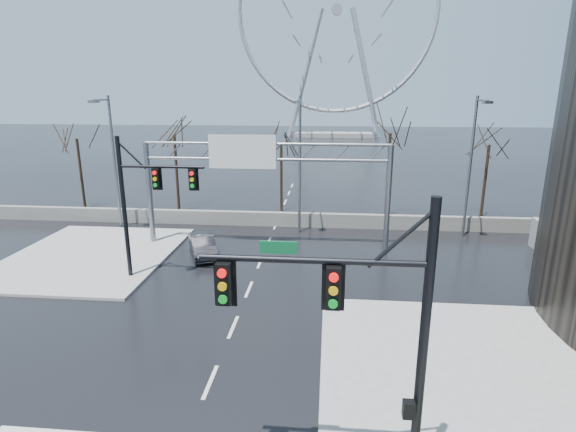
# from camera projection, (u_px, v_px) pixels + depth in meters

# --- Properties ---
(ground) EXTENTS (260.00, 260.00, 0.00)m
(ground) POSITION_uv_depth(u_px,v_px,m) (210.00, 382.00, 16.37)
(ground) COLOR black
(ground) RESTS_ON ground
(sidewalk_right_ext) EXTENTS (12.00, 10.00, 0.15)m
(sidewalk_right_ext) POSITION_uv_depth(u_px,v_px,m) (476.00, 363.00, 17.39)
(sidewalk_right_ext) COLOR gray
(sidewalk_right_ext) RESTS_ON ground
(sidewalk_far) EXTENTS (10.00, 12.00, 0.15)m
(sidewalk_far) POSITION_uv_depth(u_px,v_px,m) (91.00, 256.00, 28.85)
(sidewalk_far) COLOR gray
(sidewalk_far) RESTS_ON ground
(barrier_wall) EXTENTS (52.00, 0.50, 1.10)m
(barrier_wall) POSITION_uv_depth(u_px,v_px,m) (275.00, 219.00, 35.43)
(barrier_wall) COLOR slate
(barrier_wall) RESTS_ON ground
(signal_mast_near) EXTENTS (5.52, 0.41, 8.00)m
(signal_mast_near) POSITION_uv_depth(u_px,v_px,m) (368.00, 323.00, 10.75)
(signal_mast_near) COLOR black
(signal_mast_near) RESTS_ON ground
(signal_mast_far) EXTENTS (4.72, 0.41, 8.00)m
(signal_mast_far) POSITION_uv_depth(u_px,v_px,m) (143.00, 195.00, 24.21)
(signal_mast_far) COLOR black
(signal_mast_far) RESTS_ON ground
(sign_gantry) EXTENTS (16.36, 0.40, 7.60)m
(sign_gantry) POSITION_uv_depth(u_px,v_px,m) (260.00, 172.00, 29.39)
(sign_gantry) COLOR slate
(sign_gantry) RESTS_ON ground
(streetlight_left) EXTENTS (0.50, 2.55, 10.00)m
(streetlight_left) POSITION_uv_depth(u_px,v_px,m) (112.00, 153.00, 33.31)
(streetlight_left) COLOR slate
(streetlight_left) RESTS_ON ground
(streetlight_mid) EXTENTS (0.50, 2.55, 10.00)m
(streetlight_mid) POSITION_uv_depth(u_px,v_px,m) (299.00, 155.00, 32.07)
(streetlight_mid) COLOR slate
(streetlight_mid) RESTS_ON ground
(streetlight_right) EXTENTS (0.50, 2.55, 10.00)m
(streetlight_right) POSITION_uv_depth(u_px,v_px,m) (473.00, 157.00, 31.00)
(streetlight_right) COLOR slate
(streetlight_right) RESTS_ON ground
(tree_far_left) EXTENTS (3.50, 3.50, 7.00)m
(tree_far_left) POSITION_uv_depth(u_px,v_px,m) (78.00, 147.00, 39.52)
(tree_far_left) COLOR black
(tree_far_left) RESTS_ON ground
(tree_left) EXTENTS (3.75, 3.75, 7.50)m
(tree_left) POSITION_uv_depth(u_px,v_px,m) (175.00, 144.00, 38.14)
(tree_left) COLOR black
(tree_left) RESTS_ON ground
(tree_center) EXTENTS (3.25, 3.25, 6.50)m
(tree_center) POSITION_uv_depth(u_px,v_px,m) (281.00, 153.00, 38.52)
(tree_center) COLOR black
(tree_center) RESTS_ON ground
(tree_right) EXTENTS (3.90, 3.90, 7.80)m
(tree_right) POSITION_uv_depth(u_px,v_px,m) (390.00, 143.00, 36.48)
(tree_right) COLOR black
(tree_right) RESTS_ON ground
(tree_far_right) EXTENTS (3.40, 3.40, 6.80)m
(tree_far_right) POSITION_uv_depth(u_px,v_px,m) (488.00, 153.00, 36.47)
(tree_far_right) COLOR black
(tree_far_right) RESTS_ON ground
(ferris_wheel) EXTENTS (45.00, 6.00, 50.91)m
(ferris_wheel) POSITION_uv_depth(u_px,v_px,m) (337.00, 19.00, 100.17)
(ferris_wheel) COLOR gray
(ferris_wheel) RESTS_ON ground
(car) EXTENTS (2.95, 4.40, 1.37)m
(car) POSITION_uv_depth(u_px,v_px,m) (203.00, 245.00, 28.91)
(car) COLOR black
(car) RESTS_ON ground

